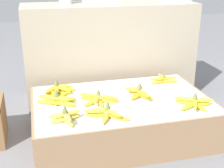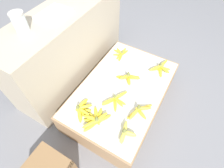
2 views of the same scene
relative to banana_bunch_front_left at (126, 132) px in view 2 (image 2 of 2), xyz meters
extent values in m
plane|color=slate|center=(0.40, 0.24, -0.31)|extent=(10.00, 10.00, 0.00)
cube|color=#997551|center=(0.40, 0.24, -0.17)|extent=(1.20, 0.77, 0.27)
cube|color=silver|center=(0.40, 0.24, -0.04)|extent=(1.16, 0.75, 0.00)
cube|color=tan|center=(0.49, 0.95, 0.10)|extent=(1.45, 0.45, 0.83)
ellipsoid|color=#DBCC4C|center=(-0.04, 0.00, -0.02)|extent=(0.12, 0.05, 0.03)
ellipsoid|color=#DBCC4C|center=(0.01, -0.03, -0.02)|extent=(0.06, 0.12, 0.03)
ellipsoid|color=#DBCC4C|center=(0.04, 0.02, -0.02)|extent=(0.12, 0.07, 0.03)
ellipsoid|color=#DBCC4C|center=(-0.04, 0.00, 0.01)|extent=(0.12, 0.04, 0.03)
ellipsoid|color=#DBCC4C|center=(0.01, -0.03, 0.01)|extent=(0.05, 0.12, 0.03)
ellipsoid|color=#DBCC4C|center=(0.03, 0.02, 0.01)|extent=(0.12, 0.06, 0.03)
cone|color=olive|center=(0.00, 0.01, 0.05)|extent=(0.04, 0.04, 0.05)
ellipsoid|color=gold|center=(0.19, 0.02, -0.02)|extent=(0.15, 0.08, 0.03)
ellipsoid|color=gold|center=(0.23, -0.03, -0.02)|extent=(0.09, 0.14, 0.03)
ellipsoid|color=gold|center=(0.30, -0.04, -0.02)|extent=(0.13, 0.11, 0.03)
ellipsoid|color=gold|center=(0.18, 0.01, 0.01)|extent=(0.15, 0.05, 0.03)
ellipsoid|color=gold|center=(0.27, -0.03, 0.01)|extent=(0.10, 0.14, 0.03)
cone|color=olive|center=(0.25, 0.00, 0.05)|extent=(0.04, 0.04, 0.05)
ellipsoid|color=yellow|center=(0.79, 0.05, -0.02)|extent=(0.13, 0.13, 0.03)
ellipsoid|color=yellow|center=(0.77, -0.01, -0.02)|extent=(0.15, 0.09, 0.03)
ellipsoid|color=yellow|center=(0.83, -0.02, -0.02)|extent=(0.07, 0.16, 0.03)
ellipsoid|color=yellow|center=(0.86, 0.01, -0.02)|extent=(0.16, 0.05, 0.03)
ellipsoid|color=yellow|center=(0.78, 0.05, 0.01)|extent=(0.14, 0.11, 0.03)
ellipsoid|color=yellow|center=(0.80, -0.03, 0.01)|extent=(0.09, 0.15, 0.03)
ellipsoid|color=yellow|center=(0.87, 0.00, 0.01)|extent=(0.16, 0.07, 0.03)
cone|color=olive|center=(0.82, 0.01, 0.04)|extent=(0.03, 0.03, 0.05)
ellipsoid|color=yellow|center=(0.02, 0.22, -0.02)|extent=(0.14, 0.11, 0.03)
ellipsoid|color=yellow|center=(0.03, 0.27, -0.02)|extent=(0.15, 0.07, 0.03)
ellipsoid|color=yellow|center=(-0.02, 0.29, -0.02)|extent=(0.08, 0.15, 0.03)
ellipsoid|color=yellow|center=(-0.05, 0.29, -0.02)|extent=(0.08, 0.15, 0.03)
ellipsoid|color=yellow|center=(-0.09, 0.28, -0.02)|extent=(0.15, 0.08, 0.03)
ellipsoid|color=yellow|center=(0.00, 0.24, 0.01)|extent=(0.15, 0.08, 0.03)
ellipsoid|color=yellow|center=(0.01, 0.29, 0.01)|extent=(0.14, 0.12, 0.03)
ellipsoid|color=yellow|center=(-0.04, 0.30, 0.01)|extent=(0.06, 0.15, 0.03)
ellipsoid|color=yellow|center=(-0.08, 0.28, 0.01)|extent=(0.15, 0.10, 0.03)
cone|color=olive|center=(-0.03, 0.25, 0.05)|extent=(0.04, 0.04, 0.05)
ellipsoid|color=yellow|center=(0.18, 0.27, -0.02)|extent=(0.13, 0.09, 0.03)
ellipsoid|color=yellow|center=(0.19, 0.20, -0.02)|extent=(0.13, 0.09, 0.03)
ellipsoid|color=yellow|center=(0.24, 0.19, -0.02)|extent=(0.03, 0.13, 0.03)
ellipsoid|color=yellow|center=(0.31, 0.21, -0.02)|extent=(0.13, 0.07, 0.03)
ellipsoid|color=yellow|center=(0.18, 0.27, 0.00)|extent=(0.13, 0.09, 0.03)
ellipsoid|color=yellow|center=(0.22, 0.19, 0.00)|extent=(0.08, 0.13, 0.03)
ellipsoid|color=yellow|center=(0.30, 0.20, 0.00)|extent=(0.13, 0.09, 0.03)
cone|color=olive|center=(0.24, 0.24, 0.04)|extent=(0.03, 0.03, 0.04)
ellipsoid|color=gold|center=(0.50, 0.31, -0.02)|extent=(0.07, 0.12, 0.03)
ellipsoid|color=gold|center=(0.50, 0.22, -0.02)|extent=(0.11, 0.09, 0.03)
ellipsoid|color=gold|center=(0.56, 0.20, -0.02)|extent=(0.09, 0.11, 0.03)
ellipsoid|color=gold|center=(0.50, 0.27, 0.01)|extent=(0.11, 0.09, 0.03)
ellipsoid|color=gold|center=(0.54, 0.18, 0.01)|extent=(0.05, 0.12, 0.03)
cone|color=olive|center=(0.53, 0.25, 0.05)|extent=(0.04, 0.04, 0.05)
ellipsoid|color=yellow|center=(-0.06, 0.42, -0.02)|extent=(0.12, 0.12, 0.03)
ellipsoid|color=yellow|center=(-0.03, 0.41, -0.02)|extent=(0.06, 0.15, 0.03)
ellipsoid|color=yellow|center=(0.00, 0.42, -0.02)|extent=(0.09, 0.14, 0.03)
ellipsoid|color=yellow|center=(0.02, 0.43, -0.02)|extent=(0.14, 0.10, 0.03)
ellipsoid|color=yellow|center=(0.05, 0.46, -0.02)|extent=(0.14, 0.03, 0.03)
ellipsoid|color=yellow|center=(-0.06, 0.41, 0.01)|extent=(0.12, 0.13, 0.03)
ellipsoid|color=yellow|center=(-0.02, 0.41, 0.01)|extent=(0.04, 0.15, 0.03)
ellipsoid|color=yellow|center=(0.02, 0.42, 0.01)|extent=(0.12, 0.12, 0.03)
ellipsoid|color=yellow|center=(0.02, 0.45, 0.01)|extent=(0.15, 0.04, 0.03)
cone|color=olive|center=(-0.02, 0.46, 0.05)|extent=(0.04, 0.04, 0.05)
ellipsoid|color=gold|center=(0.85, 0.45, -0.02)|extent=(0.12, 0.05, 0.02)
ellipsoid|color=gold|center=(0.84, 0.51, -0.02)|extent=(0.09, 0.11, 0.02)
ellipsoid|color=gold|center=(0.78, 0.50, -0.02)|extent=(0.08, 0.12, 0.02)
ellipsoid|color=gold|center=(0.75, 0.45, -0.02)|extent=(0.12, 0.05, 0.02)
ellipsoid|color=gold|center=(0.84, 0.46, 0.00)|extent=(0.12, 0.02, 0.02)
ellipsoid|color=gold|center=(0.80, 0.51, 0.00)|extent=(0.03, 0.12, 0.02)
ellipsoid|color=gold|center=(0.75, 0.46, 0.00)|extent=(0.12, 0.03, 0.02)
cone|color=olive|center=(0.80, 0.46, 0.03)|extent=(0.03, 0.03, 0.04)
cylinder|color=silver|center=(0.13, 1.00, 0.59)|extent=(0.10, 0.10, 0.13)
cylinder|color=#B7B2A8|center=(0.13, 1.00, 0.66)|extent=(0.11, 0.11, 0.01)
cube|color=white|center=(0.42, 0.94, 0.53)|extent=(0.28, 0.21, 0.02)
camera|label=1|loc=(-0.14, -1.62, 0.82)|focal=50.00mm
camera|label=2|loc=(-0.52, -0.18, 1.34)|focal=28.00mm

